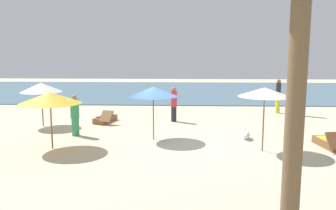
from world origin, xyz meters
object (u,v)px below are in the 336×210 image
umbrella_2 (153,92)px  umbrella_0 (41,87)px  lounger_2 (105,119)px  lounger_4 (330,143)px  umbrella_3 (265,92)px  person_0 (174,104)px  person_1 (75,115)px  person_2 (278,96)px  person_4 (300,98)px  dog (246,134)px  umbrella_4 (50,98)px

umbrella_2 → umbrella_0: bearing=157.2°
umbrella_2 → lounger_2: bearing=129.2°
umbrella_0 → lounger_4: bearing=-15.0°
umbrella_2 → umbrella_3: 4.36m
person_0 → person_1: 5.19m
lounger_4 → person_2: (-0.03, 7.29, 0.84)m
umbrella_3 → lounger_2: bearing=144.2°
umbrella_0 → person_2: size_ratio=1.07×
umbrella_2 → lounger_4: size_ratio=1.24×
lounger_4 → person_1: size_ratio=0.99×
person_1 → person_2: (10.04, 5.83, 0.13)m
lounger_2 → person_0: person_0 is taller
lounger_4 → person_0: (-5.96, 4.62, 0.72)m
person_4 → dog: bearing=-126.2°
umbrella_2 → person_0: 3.87m
umbrella_4 → lounger_2: bearing=79.1°
umbrella_3 → lounger_4: (2.63, 0.59, -1.97)m
lounger_2 → dog: lounger_2 is taller
lounger_2 → umbrella_0: bearing=-160.0°
umbrella_4 → lounger_2: (0.93, 4.85, -1.72)m
umbrella_4 → dog: size_ratio=2.87×
person_1 → umbrella_2: bearing=-8.3°
umbrella_0 → umbrella_2: bearing=-22.8°
umbrella_3 → dog: bearing=99.4°
umbrella_0 → umbrella_3: umbrella_3 is taller
umbrella_4 → lounger_4: umbrella_4 is taller
lounger_2 → person_1: bearing=-103.3°
person_2 → umbrella_3: bearing=-108.2°
lounger_2 → person_0: (3.45, 0.33, 0.73)m
person_1 → person_2: person_2 is taller
umbrella_0 → lounger_2: size_ratio=1.16×
umbrella_2 → person_1: 3.58m
person_0 → umbrella_4: bearing=-130.2°
dog → umbrella_4: bearing=-166.8°
umbrella_3 → person_2: bearing=71.8°
person_0 → dog: size_ratio=2.26×
person_1 → dog: bearing=-2.2°
umbrella_0 → umbrella_3: bearing=-22.0°
person_1 → person_4: person_4 is taller
umbrella_3 → lounger_4: size_ratio=1.33×
person_4 → lounger_4: bearing=-98.5°
person_1 → dog: size_ratio=2.24×
umbrella_0 → person_1: bearing=-40.6°
person_0 → lounger_2: bearing=-174.5°
umbrella_4 → person_0: umbrella_4 is taller
umbrella_2 → umbrella_4: size_ratio=0.96×
umbrella_3 → person_0: size_ratio=1.31×
person_2 → umbrella_0: bearing=-161.7°
umbrella_0 → person_1: size_ratio=1.18×
umbrella_4 → umbrella_0: bearing=115.8°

